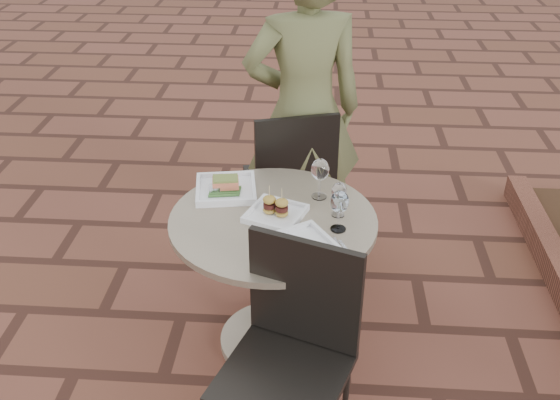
# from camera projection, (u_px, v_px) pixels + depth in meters

# --- Properties ---
(ground) EXTENTS (60.00, 60.00, 0.00)m
(ground) POSITION_uv_depth(u_px,v_px,m) (253.00, 383.00, 2.84)
(ground) COLOR brown
(ground) RESTS_ON ground
(cafe_table) EXTENTS (0.90, 0.90, 0.73)m
(cafe_table) POSITION_uv_depth(u_px,v_px,m) (273.00, 263.00, 2.81)
(cafe_table) COLOR gray
(cafe_table) RESTS_ON ground
(chair_far) EXTENTS (0.55, 0.55, 0.93)m
(chair_far) POSITION_uv_depth(u_px,v_px,m) (292.00, 174.00, 3.39)
(chair_far) COLOR black
(chair_far) RESTS_ON ground
(chair_near) EXTENTS (0.56, 0.56, 0.93)m
(chair_near) POSITION_uv_depth(u_px,v_px,m) (293.00, 340.00, 2.30)
(chair_near) COLOR black
(chair_near) RESTS_ON ground
(diner) EXTENTS (0.72, 0.56, 1.76)m
(diner) POSITION_uv_depth(u_px,v_px,m) (304.00, 112.00, 3.29)
(diner) COLOR brown
(diner) RESTS_ON ground
(plate_salmon) EXTENTS (0.31, 0.31, 0.07)m
(plate_salmon) POSITION_uv_depth(u_px,v_px,m) (226.00, 188.00, 2.86)
(plate_salmon) COLOR white
(plate_salmon) RESTS_ON cafe_table
(plate_sliders) EXTENTS (0.29, 0.29, 0.15)m
(plate_sliders) POSITION_uv_depth(u_px,v_px,m) (276.00, 211.00, 2.68)
(plate_sliders) COLOR white
(plate_sliders) RESTS_ON cafe_table
(plate_tuna) EXTENTS (0.37, 0.37, 0.03)m
(plate_tuna) POSITION_uv_depth(u_px,v_px,m) (300.00, 248.00, 2.46)
(plate_tuna) COLOR white
(plate_tuna) RESTS_ON cafe_table
(wine_glass_right) EXTENTS (0.08, 0.08, 0.18)m
(wine_glass_right) POSITION_uv_depth(u_px,v_px,m) (340.00, 203.00, 2.54)
(wine_glass_right) COLOR white
(wine_glass_right) RESTS_ON cafe_table
(wine_glass_mid) EXTENTS (0.08, 0.08, 0.19)m
(wine_glass_mid) POSITION_uv_depth(u_px,v_px,m) (320.00, 170.00, 2.76)
(wine_glass_mid) COLOR white
(wine_glass_mid) RESTS_ON cafe_table
(wine_glass_far) EXTENTS (0.07, 0.07, 0.16)m
(wine_glass_far) POSITION_uv_depth(u_px,v_px,m) (339.00, 193.00, 2.65)
(wine_glass_far) COLOR white
(wine_glass_far) RESTS_ON cafe_table
(steel_ramekin) EXTENTS (0.07, 0.07, 0.05)m
(steel_ramekin) POSITION_uv_depth(u_px,v_px,m) (215.00, 190.00, 2.84)
(steel_ramekin) COLOR silver
(steel_ramekin) RESTS_ON cafe_table
(cutlery_set) EXTENTS (0.14, 0.20, 0.00)m
(cutlery_set) POSITION_uv_depth(u_px,v_px,m) (342.00, 250.00, 2.48)
(cutlery_set) COLOR silver
(cutlery_set) RESTS_ON cafe_table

